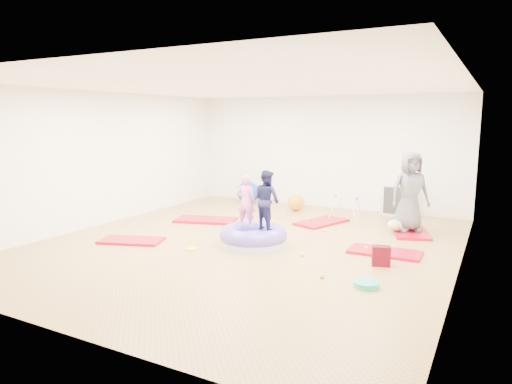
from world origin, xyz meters
The scene contains 19 objects.
room centered at (0.00, 0.00, 1.40)m, with size 7.01×8.01×2.81m.
gym_mat_front_left centered at (-1.94, -0.93, 0.02)m, with size 1.13×0.56×0.05m, color red.
gym_mat_mid_left centered at (-1.71, 1.14, 0.03)m, with size 1.31×0.65×0.05m, color red.
gym_mat_center_back centered at (0.62, 2.15, 0.03)m, with size 1.21×0.60×0.05m, color red.
gym_mat_right centered at (2.33, 0.52, 0.02)m, with size 1.17×0.59×0.05m, color red.
gym_mat_rear_right centered at (2.45, 2.19, 0.03)m, with size 1.27×0.64×0.05m, color red.
inflatable_cushion centered at (0.14, -0.07, 0.15)m, with size 1.21×1.21×0.38m.
child_pink centered at (-0.01, -0.06, 0.83)m, with size 0.35×0.23×0.96m, color pink.
child_navy centered at (0.37, 0.01, 0.88)m, with size 0.51×0.40×1.06m, color #181940.
adult_caregiver centered at (2.42, 2.15, 0.83)m, with size 0.76×0.50×1.56m, color #57575C.
infant centered at (2.23, 1.99, 0.17)m, with size 0.37×0.38×0.22m.
ball_pit_balls centered at (0.41, 0.50, 0.04)m, with size 3.89×3.12×0.07m.
exercise_ball_blue centered at (-1.93, 3.47, 0.30)m, with size 0.59×0.59×0.59m, color blue.
exercise_ball_orange centered at (-0.41, 3.16, 0.20)m, with size 0.41×0.41×0.41m, color orange.
infant_play_gym centered at (0.95, 2.83, 0.33)m, with size 0.65×0.62×0.50m.
cube_shelf centered at (1.91, 3.79, 0.36)m, with size 0.73×0.36×0.73m.
balance_disc centered at (2.46, -1.16, 0.04)m, with size 0.35×0.35×0.08m, color #23AC94.
backpack centered at (2.42, -0.16, 0.16)m, with size 0.27×0.17×0.31m, color maroon.
yellow_toy centered at (-0.65, -0.83, 0.02)m, with size 0.21×0.21×0.03m, color yellow.
Camera 1 is at (3.91, -7.01, 2.23)m, focal length 32.00 mm.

